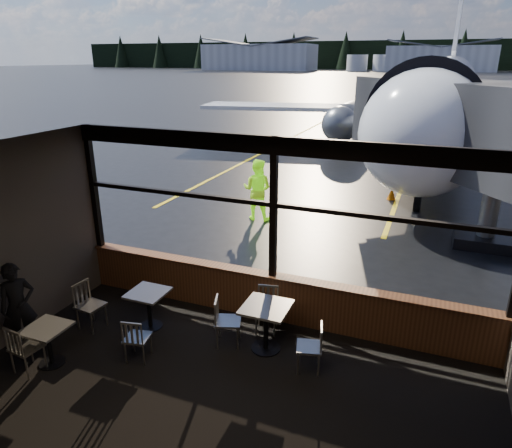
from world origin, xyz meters
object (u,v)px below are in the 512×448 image
Objects in this scene: airliner at (449,51)px; chair_near_w at (228,322)px; cone_nose at (392,194)px; jet_bridge at (480,153)px; passenger at (18,306)px; cone_wing at (283,141)px; chair_mid_s at (138,338)px; chair_near_n at (267,311)px; chair_mid_w at (91,306)px; cafe_table_near at (266,328)px; cafe_table_left at (49,346)px; chair_near_e at (309,348)px; cafe_table_mid at (149,310)px; chair_left_s at (27,348)px; ground_crew at (257,190)px.

airliner is 36.92× the size of chair_near_w.
cone_nose is at bearing -95.29° from airliner.
jet_bridge is at bearing -56.35° from cone_nose.
cone_wing is (-2.08, 20.44, -0.55)m from passenger.
chair_mid_s is at bearing -47.52° from passenger.
passenger is (-3.76, -1.97, 0.35)m from chair_near_n.
chair_mid_w is 2.13× the size of cone_nose.
cafe_table_near is 3.55m from cafe_table_left.
cafe_table_near is at bearing -96.02° from cone_nose.
airliner is 2.94× the size of jet_bridge.
cafe_table_left is 1.54× the size of cone_wing.
chair_near_n is at bearing -95.51° from airliner.
jet_bridge is 7.49m from chair_near_e.
cafe_table_mid is 0.47× the size of passenger.
jet_bridge is 13.72× the size of chair_near_e.
ground_crew is (0.68, 8.23, 0.50)m from chair_left_s.
jet_bridge is 9.85m from chair_mid_w.
chair_near_w is at bearing -171.35° from cafe_table_near.
ground_crew is at bearing -78.93° from chair_near_n.
cone_nose is at bearing 76.10° from chair_left_s.
cafe_table_left is at bearing 10.95° from chair_mid_w.
chair_mid_w reaches higher than chair_mid_s.
cone_wing is (-5.36, 19.09, -0.22)m from chair_near_w.
cone_wing is (-6.84, 19.25, -0.19)m from chair_near_e.
jet_bridge is at bearing 178.74° from ground_crew.
chair_mid_w reaches higher than chair_near_n.
cafe_table_near is at bearing 79.17° from chair_near_w.
airliner is 39.34× the size of cafe_table_near.
chair_mid_w is at bearing -112.11° from cone_nose.
chair_mid_s is 11.37m from cone_nose.
ground_crew reaches higher than passenger.
airliner is at bearing 94.50° from jet_bridge.
chair_near_w is 0.99× the size of chair_mid_w.
cafe_table_mid is 2.17m from chair_near_n.
cafe_table_mid is 10.63m from cone_nose.
jet_bridge is 13.97× the size of chair_mid_s.
cone_nose is at bearing -138.19° from ground_crew.
chair_near_w is 1.04× the size of chair_near_n.
chair_near_e is 20.43m from cone_wing.
chair_left_s reaches higher than chair_near_e.
airliner reaches higher than chair_mid_s.
chair_mid_s is (-2.70, -0.77, -0.01)m from chair_near_e.
ground_crew is at bearing 21.47° from passenger.
cafe_table_near is at bearing 36.55° from chair_left_s.
jet_bridge is 7.58m from cafe_table_near.
passenger is 3.46× the size of cone_wing.
cafe_table_mid is at bearing 65.54° from chair_left_s.
chair_near_e is (-2.54, -6.74, -2.06)m from jet_bridge.
cafe_table_mid is (-2.24, -0.14, -0.06)m from cafe_table_near.
jet_bridge reaches higher than chair_left_s.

